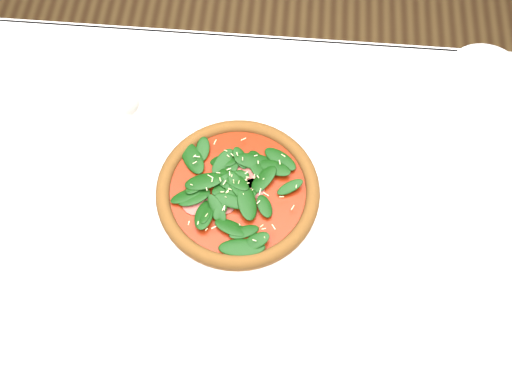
{
  "coord_description": "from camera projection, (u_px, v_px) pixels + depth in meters",
  "views": [
    {
      "loc": [
        0.08,
        -0.35,
        1.62
      ],
      "look_at": [
        0.05,
        0.06,
        0.77
      ],
      "focal_mm": 40.0,
      "sensor_mm": 36.0,
      "label": 1
    }
  ],
  "objects": [
    {
      "name": "saucer_far",
      "position": [
        486.0,
        75.0,
        1.06
      ],
      "size": [
        0.14,
        0.14,
        0.01
      ],
      "color": "silver",
      "rests_on": "dining_table"
    },
    {
      "name": "plate",
      "position": [
        238.0,
        195.0,
        0.95
      ],
      "size": [
        0.31,
        0.31,
        0.01
      ],
      "color": "silver",
      "rests_on": "dining_table"
    },
    {
      "name": "ground",
      "position": [
        238.0,
        326.0,
        1.61
      ],
      "size": [
        6.0,
        6.0,
        0.0
      ],
      "primitive_type": "plane",
      "color": "brown",
      "rests_on": "ground"
    },
    {
      "name": "wine_glass",
      "position": [
        120.0,
        97.0,
        0.89
      ],
      "size": [
        0.07,
        0.07,
        0.18
      ],
      "color": "silver",
      "rests_on": "dining_table"
    },
    {
      "name": "dining_table",
      "position": [
        227.0,
        247.0,
        1.03
      ],
      "size": [
        1.21,
        0.81,
        0.75
      ],
      "color": "white",
      "rests_on": "ground"
    },
    {
      "name": "pizza",
      "position": [
        238.0,
        190.0,
        0.94
      ],
      "size": [
        0.36,
        0.36,
        0.04
      ],
      "rotation": [
        0.0,
        0.0,
        -0.43
      ],
      "color": "#8F5C22",
      "rests_on": "plate"
    }
  ]
}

